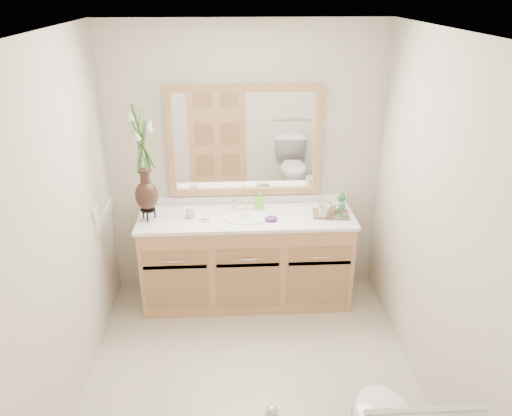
{
  "coord_description": "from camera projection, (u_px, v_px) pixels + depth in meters",
  "views": [
    {
      "loc": [
        -0.13,
        -2.83,
        2.64
      ],
      "look_at": [
        0.06,
        0.65,
        1.07
      ],
      "focal_mm": 35.0,
      "sensor_mm": 36.0,
      "label": 1
    }
  ],
  "objects": [
    {
      "name": "mirror",
      "position": [
        245.0,
        142.0,
        4.25
      ],
      "size": [
        1.32,
        0.04,
        0.97
      ],
      "color": "white",
      "rests_on": "wall_back"
    },
    {
      "name": "wall_right",
      "position": [
        436.0,
        226.0,
        3.23
      ],
      "size": [
        0.02,
        2.6,
        2.4
      ],
      "primitive_type": "cube",
      "color": "silver",
      "rests_on": "floor"
    },
    {
      "name": "wall_front",
      "position": [
        267.0,
        378.0,
        1.99
      ],
      "size": [
        2.4,
        0.02,
        2.4
      ],
      "primitive_type": "cube",
      "color": "silver",
      "rests_on": "floor"
    },
    {
      "name": "tumbler",
      "position": [
        190.0,
        212.0,
        4.21
      ],
      "size": [
        0.07,
        0.07,
        0.09
      ],
      "primitive_type": "cylinder",
      "color": "beige",
      "rests_on": "counter"
    },
    {
      "name": "flower_vase",
      "position": [
        142.0,
        148.0,
        3.93
      ],
      "size": [
        0.22,
        0.22,
        0.91
      ],
      "rotation": [
        0.0,
        0.0,
        0.37
      ],
      "color": "black",
      "rests_on": "counter"
    },
    {
      "name": "counter",
      "position": [
        246.0,
        217.0,
        4.25
      ],
      "size": [
        1.84,
        0.57,
        0.03
      ],
      "primitive_type": "cube",
      "color": "white",
      "rests_on": "vanity"
    },
    {
      "name": "grab_bar",
      "position": [
        427.0,
        411.0,
        2.16
      ],
      "size": [
        0.55,
        0.03,
        0.03
      ],
      "primitive_type": "cylinder",
      "rotation": [
        0.0,
        1.57,
        0.0
      ],
      "color": "silver",
      "rests_on": "wall_front"
    },
    {
      "name": "soap_bottle",
      "position": [
        260.0,
        202.0,
        4.35
      ],
      "size": [
        0.08,
        0.08,
        0.14
      ],
      "primitive_type": "imported",
      "rotation": [
        0.0,
        0.0,
        -0.34
      ],
      "color": "#7FE936",
      "rests_on": "counter"
    },
    {
      "name": "floor",
      "position": [
        252.0,
        376.0,
        3.67
      ],
      "size": [
        2.6,
        2.6,
        0.0
      ],
      "primitive_type": "plane",
      "color": "beige",
      "rests_on": "ground"
    },
    {
      "name": "soap_dish",
      "position": [
        206.0,
        219.0,
        4.16
      ],
      "size": [
        0.09,
        0.09,
        0.03
      ],
      "color": "beige",
      "rests_on": "counter"
    },
    {
      "name": "goblet_back",
      "position": [
        341.0,
        198.0,
        4.28
      ],
      "size": [
        0.07,
        0.07,
        0.16
      ],
      "color": "#297C3C",
      "rests_on": "tray"
    },
    {
      "name": "wall_back",
      "position": [
        245.0,
        164.0,
        4.36
      ],
      "size": [
        2.4,
        0.02,
        2.4
      ],
      "primitive_type": "cube",
      "color": "silver",
      "rests_on": "floor"
    },
    {
      "name": "purple_dish",
      "position": [
        271.0,
        218.0,
        4.16
      ],
      "size": [
        0.11,
        0.09,
        0.04
      ],
      "primitive_type": "ellipsoid",
      "rotation": [
        0.0,
        0.0,
        -0.01
      ],
      "color": "#532775",
      "rests_on": "counter"
    },
    {
      "name": "switch_plate",
      "position": [
        96.0,
        216.0,
        3.9
      ],
      "size": [
        0.02,
        0.12,
        0.12
      ],
      "primitive_type": "cube",
      "color": "white",
      "rests_on": "wall_left"
    },
    {
      "name": "ceiling",
      "position": [
        251.0,
        32.0,
        2.68
      ],
      "size": [
        2.4,
        2.6,
        0.02
      ],
      "primitive_type": "cube",
      "color": "white",
      "rests_on": "wall_back"
    },
    {
      "name": "wall_left",
      "position": [
        60.0,
        236.0,
        3.11
      ],
      "size": [
        0.02,
        2.6,
        2.4
      ],
      "primitive_type": "cube",
      "color": "silver",
      "rests_on": "floor"
    },
    {
      "name": "mug_right",
      "position": [
        331.0,
        207.0,
        4.26
      ],
      "size": [
        0.13,
        0.13,
        0.09
      ],
      "primitive_type": "imported",
      "rotation": [
        0.0,
        0.0,
        0.64
      ],
      "color": "beige",
      "rests_on": "tray"
    },
    {
      "name": "mug_left",
      "position": [
        323.0,
        210.0,
        4.19
      ],
      "size": [
        0.13,
        0.13,
        0.11
      ],
      "primitive_type": "imported",
      "rotation": [
        0.0,
        0.0,
        -0.34
      ],
      "color": "beige",
      "rests_on": "tray"
    },
    {
      "name": "tray",
      "position": [
        331.0,
        214.0,
        4.26
      ],
      "size": [
        0.32,
        0.24,
        0.02
      ],
      "primitive_type": "cube",
      "rotation": [
        0.0,
        0.0,
        -0.12
      ],
      "color": "brown",
      "rests_on": "counter"
    },
    {
      "name": "goblet_front",
      "position": [
        342.0,
        207.0,
        4.17
      ],
      "size": [
        0.06,
        0.06,
        0.13
      ],
      "color": "#297C3C",
      "rests_on": "tray"
    },
    {
      "name": "sink",
      "position": [
        246.0,
        222.0,
        4.25
      ],
      "size": [
        0.38,
        0.34,
        0.23
      ],
      "color": "white",
      "rests_on": "counter"
    },
    {
      "name": "vanity",
      "position": [
        247.0,
        260.0,
        4.43
      ],
      "size": [
        1.8,
        0.55,
        0.8
      ],
      "color": "tan",
      "rests_on": "floor"
    },
    {
      "name": "door",
      "position": [
        194.0,
        416.0,
        2.07
      ],
      "size": [
        0.8,
        0.03,
        2.0
      ],
      "primitive_type": "cube",
      "color": "tan",
      "rests_on": "floor"
    }
  ]
}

